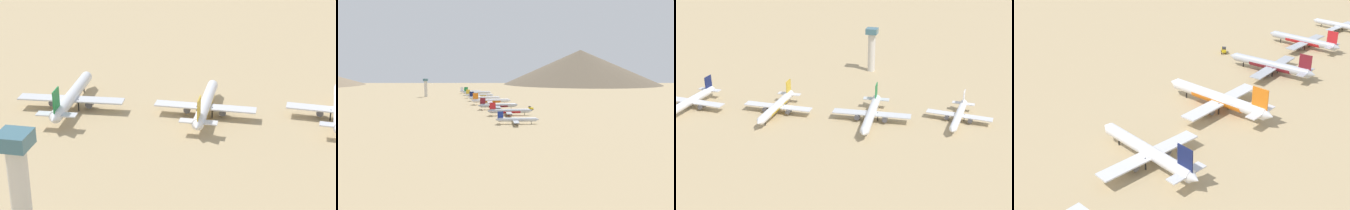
# 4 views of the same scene
# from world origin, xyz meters

# --- Properties ---
(ground_plane) EXTENTS (1953.29, 1953.29, 0.00)m
(ground_plane) POSITION_xyz_m (0.00, 0.00, 0.00)
(ground_plane) COLOR tan
(parked_jet_0) EXTENTS (35.02, 28.47, 10.10)m
(parked_jet_0) POSITION_xyz_m (15.22, -162.22, 3.40)
(parked_jet_0) COLOR silver
(parked_jet_0) RESTS_ON ground
(parked_jet_1) EXTENTS (42.71, 34.60, 12.34)m
(parked_jet_1) POSITION_xyz_m (14.92, -115.57, 4.11)
(parked_jet_1) COLOR #B2B7C1
(parked_jet_1) RESTS_ON ground
(parked_jet_2) EXTENTS (44.19, 35.93, 12.74)m
(parked_jet_2) POSITION_xyz_m (7.78, -69.52, 4.24)
(parked_jet_2) COLOR #B2B7C1
(parked_jet_2) RESTS_ON ground
(parked_jet_3) EXTENTS (49.61, 40.17, 14.35)m
(parked_jet_3) POSITION_xyz_m (2.71, -22.54, 4.77)
(parked_jet_3) COLOR white
(parked_jet_3) RESTS_ON ground
(parked_jet_4) EXTENTS (45.07, 36.65, 12.99)m
(parked_jet_4) POSITION_xyz_m (-4.06, 21.93, 4.38)
(parked_jet_4) COLOR white
(parked_jet_4) RESTS_ON ground
(parked_jet_5) EXTENTS (44.50, 36.05, 12.86)m
(parked_jet_5) POSITION_xyz_m (-9.52, 68.44, 4.28)
(parked_jet_5) COLOR white
(parked_jet_5) RESTS_ON ground
(parked_jet_6) EXTENTS (48.22, 39.19, 13.90)m
(parked_jet_6) POSITION_xyz_m (-12.29, 117.43, 4.68)
(parked_jet_6) COLOR silver
(parked_jet_6) RESTS_ON ground
(parked_jet_7) EXTENTS (40.08, 32.68, 11.56)m
(parked_jet_7) POSITION_xyz_m (-23.28, 159.30, 3.85)
(parked_jet_7) COLOR white
(parked_jet_7) RESTS_ON ground
(service_truck) EXTENTS (5.24, 5.59, 3.90)m
(service_truck) POSITION_xyz_m (42.11, -78.65, 2.08)
(service_truck) COLOR yellow
(service_truck) RESTS_ON ground
(control_tower) EXTENTS (7.20, 7.20, 28.48)m
(control_tower) POSITION_xyz_m (-92.40, 100.46, 15.94)
(control_tower) COLOR beige
(control_tower) RESTS_ON ground
(desert_hill_4) EXTENTS (445.99, 445.99, 99.33)m
(desert_hill_4) POSITION_xyz_m (293.66, 490.18, 49.66)
(desert_hill_4) COLOR #70604C
(desert_hill_4) RESTS_ON ground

